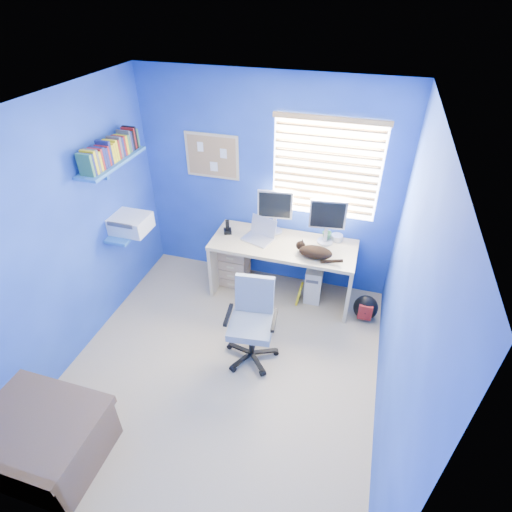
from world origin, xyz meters
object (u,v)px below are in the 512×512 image
(cat, at_px, (316,252))
(office_chair, at_px, (252,331))
(laptop, at_px, (258,232))
(tower_pc, at_px, (314,279))
(desk, at_px, (282,269))

(cat, relative_size, office_chair, 0.41)
(office_chair, bearing_deg, laptop, 103.28)
(laptop, height_order, cat, laptop)
(cat, distance_m, tower_pc, 0.64)
(cat, height_order, office_chair, office_chair)
(tower_pc, bearing_deg, laptop, -173.37)
(cat, relative_size, tower_pc, 0.80)
(cat, bearing_deg, tower_pc, 112.55)
(cat, height_order, tower_pc, cat)
(laptop, distance_m, tower_pc, 0.93)
(laptop, distance_m, office_chair, 1.17)
(desk, height_order, laptop, laptop)
(laptop, xyz_separation_m, office_chair, (0.24, -1.02, -0.52))
(cat, distance_m, office_chair, 1.08)
(laptop, height_order, office_chair, laptop)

